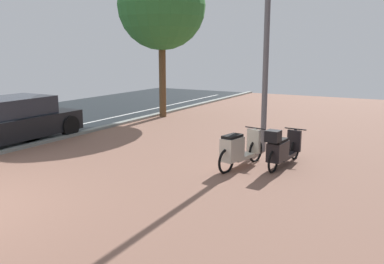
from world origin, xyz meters
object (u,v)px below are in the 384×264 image
Objects in this scene: parked_car_near at (7,121)px; street_tree at (161,6)px; scooter_near at (281,149)px; scooter_mid at (238,150)px; lamp_post at (267,18)px.

parked_car_near is 0.70× the size of street_tree.
scooter_near is at bearing 9.71° from parked_car_near.
street_tree is at bearing 142.81° from scooter_near.
scooter_mid is (-0.80, -0.51, -0.00)m from scooter_near.
scooter_mid is at bearing 6.50° from parked_car_near.
scooter_near is 0.46× the size of parked_car_near.
street_tree is at bearing 77.86° from parked_car_near.
parked_car_near is at bearing -170.29° from scooter_near.
street_tree is (-5.32, 5.16, 3.71)m from scooter_mid.
lamp_post is 1.04× the size of street_tree.
lamp_post reaches higher than parked_car_near.
scooter_mid is 0.30× the size of street_tree.
parked_car_near is (-6.59, -0.75, 0.18)m from scooter_mid.
parked_car_near is 7.51m from lamp_post.
parked_car_near reaches higher than scooter_mid.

